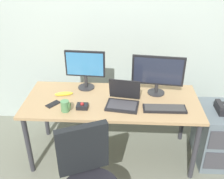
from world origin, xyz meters
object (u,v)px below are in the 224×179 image
Objects in this scene: desk_phone at (224,108)px; monitor_main at (158,73)px; file_cabinet at (218,135)px; keyboard at (165,109)px; monitor_side at (85,67)px; banana at (64,94)px; cell_phone at (53,104)px; coffee_mug at (65,106)px; laptop at (123,99)px; paper_notepad at (117,91)px; trackball_mouse at (82,106)px.

monitor_main is at bearing 164.78° from desk_phone.
file_cabinet is 0.35m from desk_phone.
keyboard is at bearing -166.31° from file_cabinet.
monitor_side is at bearing 169.62° from desk_phone.
keyboard is at bearing -11.98° from banana.
cell_phone is 0.20m from banana.
desk_phone is 1.85× the size of coffee_mug.
desk_phone is 1.03m from laptop.
monitor_main reaches higher than paper_notepad.
keyboard is at bearing -167.57° from desk_phone.
banana is at bearing 134.89° from trackball_mouse.
keyboard is 1.04m from banana.
file_cabinet is at bearing -9.38° from paper_notepad.
coffee_mug is at bearing 2.44° from cell_phone.
laptop is (0.41, -0.32, -0.20)m from monitor_side.
monitor_main is 1.54× the size of laptop.
monitor_main is 3.74× the size of cell_phone.
desk_phone is 0.64m from keyboard.
trackball_mouse is 0.16m from coffee_mug.
monitor_side reaches higher than keyboard.
desk_phone reaches higher than file_cabinet.
file_cabinet is 0.77m from keyboard.
monitor_main is at bearing 52.79° from cell_phone.
monitor_main is 0.47m from paper_notepad.
monitor_side reaches higher than paper_notepad.
laptop is 3.19× the size of coffee_mug.
cell_phone is at bearing -110.83° from banana.
monitor_main is 4.83× the size of trackball_mouse.
monitor_main is (-0.67, 0.18, 0.29)m from desk_phone.
file_cabinet is at bearing 8.12° from coffee_mug.
monitor_main is 1.24× the size of monitor_side.
file_cabinet is 5.83× the size of coffee_mug.
laptop is at bearing -175.85° from file_cabinet.
cell_phone is (-1.09, 0.03, -0.01)m from keyboard.
desk_phone is 0.58× the size of laptop.
desk_phone is at bearing -10.38° from monitor_side.
paper_notepad is (-1.09, 0.18, 0.41)m from file_cabinet.
paper_notepad is at bearing 46.63° from trackball_mouse.
keyboard reaches higher than desk_phone.
banana is at bearing 177.21° from desk_phone.
keyboard is 0.57m from paper_notepad.
paper_notepad reaches higher than desk_phone.
cell_phone is at bearing 170.89° from trackball_mouse.
trackball_mouse is (-0.79, -0.01, 0.01)m from keyboard.
monitor_side reaches higher than monitor_main.
laptop is at bearing -145.28° from monitor_main.
file_cabinet is at bearing -13.74° from monitor_main.
file_cabinet is 1.53× the size of keyboard.
cell_phone is at bearing 145.02° from coffee_mug.
paper_notepad is at bearing 169.70° from desk_phone.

